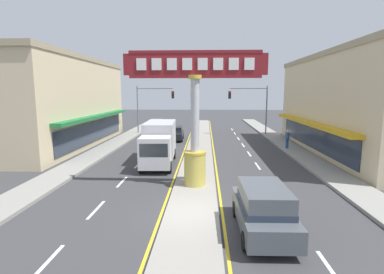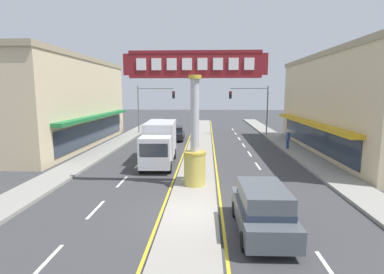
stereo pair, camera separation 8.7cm
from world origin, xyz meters
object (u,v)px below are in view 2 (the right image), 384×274
Objects in this scene: storefront_right at (372,104)px; traffic_light_right_side at (253,102)px; traffic_light_left_side at (152,101)px; sedan_far_right_lane at (176,133)px; storefront_left at (51,102)px; box_truck_near_right_lane at (160,142)px; pedestrian_near_kerb at (288,138)px; suv_near_left_lane at (262,209)px; district_sign at (195,116)px.

storefront_right is 13.76m from traffic_light_right_side.
storefront_right reaches higher than traffic_light_left_side.
traffic_light_right_side is at bearing -3.17° from traffic_light_left_side.
storefront_right is 3.46× the size of traffic_light_left_side.
storefront_right reaches higher than sedan_far_right_lane.
storefront_left is 4.82× the size of sedan_far_right_lane.
box_truck_near_right_lane is 12.67m from pedestrian_near_kerb.
sedan_far_right_lane is at bearing -52.49° from traffic_light_left_side.
storefront_right is at bearing -9.55° from pedestrian_near_kerb.
traffic_light_left_side reaches higher than suv_near_left_lane.
sedan_far_right_lane is (-9.29, -3.96, -3.46)m from traffic_light_right_side.
box_truck_near_right_lane is at bearing -31.19° from storefront_left.
traffic_light_right_side is at bearing 82.34° from suv_near_left_lane.
sedan_far_right_lane is at bearing 99.47° from district_sign.
sedan_far_right_lane is at bearing -156.94° from traffic_light_right_side.
traffic_light_left_side is (-21.55, 11.40, -0.15)m from storefront_right.
traffic_light_right_side is 10.20m from pedestrian_near_kerb.
traffic_light_left_side is at bearing 127.51° from sedan_far_right_lane.
district_sign is 20.00m from storefront_left.
traffic_light_left_side reaches higher than pedestrian_near_kerb.
sedan_far_right_lane is (-17.97, 6.73, -3.61)m from storefront_right.
suv_near_left_lane is at bearing -46.11° from storefront_left.
district_sign is 7.00m from suv_near_left_lane.
traffic_light_right_side is (-8.68, 10.68, -0.15)m from storefront_right.
district_sign is 14.52m from pedestrian_near_kerb.
district_sign is 0.38× the size of storefront_left.
storefront_right is 24.38m from traffic_light_left_side.
storefront_right is (15.11, 10.38, 0.29)m from district_sign.
traffic_light_left_side is at bearing 106.46° from district_sign.
sedan_far_right_lane is 12.50m from pedestrian_near_kerb.
storefront_left reaches higher than traffic_light_right_side.
pedestrian_near_kerb is (11.25, 5.80, -0.54)m from box_truck_near_right_lane.
sedan_far_right_lane is (0.08, 11.39, -0.91)m from box_truck_near_right_lane.
storefront_right is 19.52m from sedan_far_right_lane.
district_sign reaches higher than traffic_light_left_side.
suv_near_left_lane is (-3.58, -26.64, -3.26)m from traffic_light_right_side.
traffic_light_left_side is 3.62× the size of pedestrian_near_kerb.
storefront_right is at bearing 34.49° from district_sign.
traffic_light_left_side is (8.68, 8.68, -0.18)m from storefront_left.
district_sign is 4.60× the size of pedestrian_near_kerb.
district_sign is 0.37× the size of storefront_right.
traffic_light_left_side is 0.89× the size of box_truck_near_right_lane.
storefront_right is 3.46× the size of traffic_light_right_side.
box_truck_near_right_lane is (-18.04, -4.66, -2.70)m from storefront_right.
traffic_light_right_side is at bearing 129.08° from storefront_right.
storefront_right is at bearing -5.13° from storefront_left.
box_truck_near_right_lane is at bearing 117.12° from district_sign.
district_sign is at bearing -62.88° from box_truck_near_right_lane.
storefront_left reaches higher than sedan_far_right_lane.
district_sign is at bearing -125.82° from pedestrian_near_kerb.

